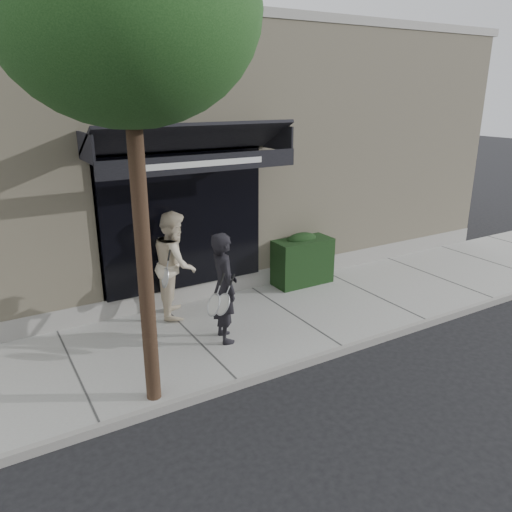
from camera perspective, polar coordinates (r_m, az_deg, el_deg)
ground at (r=9.67m, az=4.05°, el=-7.18°), size 80.00×80.00×0.00m
sidewalk at (r=9.64m, az=4.06°, el=-6.86°), size 20.00×3.00×0.12m
curb at (r=8.55m, az=10.04°, el=-10.51°), size 20.00×0.10×0.14m
building_facade at (r=13.18m, az=-8.25°, el=11.94°), size 14.30×8.04×5.64m
hedge at (r=10.96m, az=5.18°, el=-0.37°), size 1.30×0.70×1.14m
street_tree at (r=6.18m, az=-14.69°, el=25.46°), size 3.00×3.00×6.28m
pedestrian_front at (r=8.28m, az=-3.70°, el=-3.63°), size 0.77×0.95×1.89m
pedestrian_back at (r=9.36m, az=-9.24°, el=-0.90°), size 1.05×1.17×1.99m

